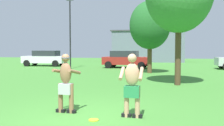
% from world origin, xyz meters
% --- Properties ---
extents(ground_plane, '(80.00, 80.00, 0.00)m').
position_xyz_m(ground_plane, '(0.00, 0.00, 0.00)').
color(ground_plane, '#428433').
extents(player_with_cap, '(0.68, 0.60, 1.65)m').
position_xyz_m(player_with_cap, '(-0.58, 0.36, 0.90)').
color(player_with_cap, black).
rests_on(player_with_cap, ground_plane).
extents(player_in_green, '(0.59, 0.58, 1.66)m').
position_xyz_m(player_in_green, '(1.28, 0.24, 0.87)').
color(player_in_green, black).
rests_on(player_in_green, ground_plane).
extents(frisbee, '(0.25, 0.25, 0.03)m').
position_xyz_m(frisbee, '(0.38, -0.22, 0.01)').
color(frisbee, yellow).
rests_on(frisbee, ground_plane).
extents(car_white_mid_lot, '(4.39, 2.21, 1.58)m').
position_xyz_m(car_white_mid_lot, '(-9.81, 17.66, 0.82)').
color(car_white_mid_lot, white).
rests_on(car_white_mid_lot, ground_plane).
extents(car_red_far_end, '(4.41, 2.27, 1.58)m').
position_xyz_m(car_red_far_end, '(-1.26, 16.75, 0.82)').
color(car_red_far_end, maroon).
rests_on(car_red_far_end, ground_plane).
extents(lamp_post, '(0.60, 0.24, 6.21)m').
position_xyz_m(lamp_post, '(-5.98, 14.85, 3.77)').
color(lamp_post, black).
rests_on(lamp_post, ground_plane).
extents(outbuilding_behind_lot, '(9.72, 6.52, 4.23)m').
position_xyz_m(outbuilding_behind_lot, '(0.09, 29.39, 2.12)').
color(outbuilding_behind_lot, slate).
rests_on(outbuilding_behind_lot, ground_plane).
extents(tree_behind_players, '(2.96, 2.96, 5.24)m').
position_xyz_m(tree_behind_players, '(1.12, 12.28, 3.47)').
color(tree_behind_players, brown).
rests_on(tree_behind_players, ground_plane).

